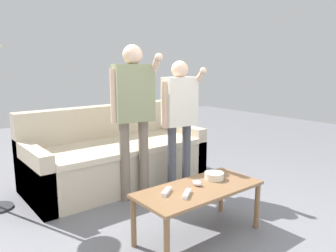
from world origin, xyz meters
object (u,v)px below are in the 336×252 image
Objects in this scene: coffee_table at (199,194)px; game_remote_wand_far at (166,191)px; couch at (115,157)px; game_remote_wand_near at (187,194)px; player_center at (133,104)px; snack_bowl at (214,176)px; player_right at (180,111)px; game_remote_nunchuk at (197,183)px.

game_remote_wand_far is (-0.28, 0.07, 0.07)m from coffee_table.
couch is 13.78× the size of game_remote_wand_near.
player_center reaches higher than game_remote_wand_far.
snack_bowl is 0.44m from game_remote_wand_near.
player_right reaches higher than snack_bowl.
couch reaches higher than snack_bowl.
player_center is 11.05× the size of game_remote_wand_far.
player_center is 10.70× the size of game_remote_wand_near.
game_remote_wand_far is (-0.30, 0.03, -0.01)m from game_remote_nunchuk.
game_remote_nunchuk reaches higher than coffee_table.
player_right reaches higher than game_remote_nunchuk.
couch is at bearing 75.53° from game_remote_wand_far.
couch is at bearing 121.09° from player_right.
game_remote_wand_near is 0.16m from game_remote_wand_far.
game_remote_nunchuk is (0.01, 0.04, 0.08)m from coffee_table.
coffee_table is 0.26m from snack_bowl.
player_center is at bearing 89.52° from game_remote_nunchuk.
player_right is at bearing -58.91° from couch.
player_right is (0.50, 0.81, 0.45)m from game_remote_nunchuk.
snack_bowl is (0.24, 0.06, 0.08)m from coffee_table.
player_center is (-0.08, -0.55, 0.69)m from couch.
couch is 14.23× the size of game_remote_wand_far.
snack_bowl is (0.14, -1.48, 0.15)m from couch.
coffee_table is at bearing -13.42° from game_remote_wand_far.
player_right is 0.52m from player_center.
player_right is (0.52, 0.85, 0.53)m from coffee_table.
player_right is at bearing -16.26° from player_center.
player_right is 9.97× the size of game_remote_wand_far.
game_remote_wand_far is (-0.09, 0.13, 0.00)m from game_remote_wand_near.
game_remote_wand_near is at bearing -163.78° from snack_bowl.
snack_bowl is 1.88× the size of game_remote_nunchuk.
player_right reaches higher than couch.
snack_bowl is 1.10m from player_center.
snack_bowl reaches higher than coffee_table.
game_remote_nunchuk is at bearing 26.72° from game_remote_wand_near.
game_remote_wand_near is at bearing -127.64° from player_right.
game_remote_nunchuk is 0.30m from game_remote_wand_far.
player_center reaches higher than game_remote_wand_near.
player_right is at bearing 44.48° from game_remote_wand_far.
couch is 1.64m from game_remote_wand_near.
couch is 1.49m from snack_bowl.
game_remote_wand_near is at bearing -54.95° from game_remote_wand_far.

